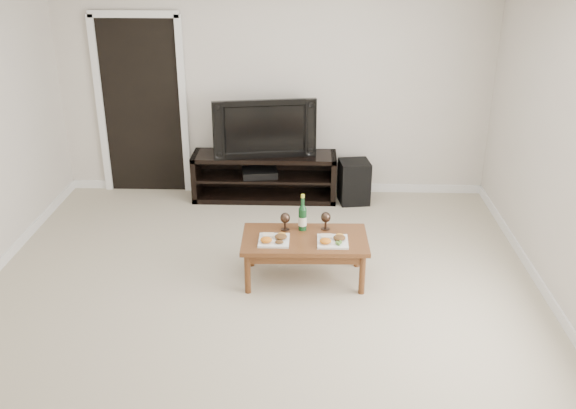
# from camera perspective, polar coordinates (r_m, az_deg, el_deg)

# --- Properties ---
(floor) EXTENTS (5.50, 5.50, 0.00)m
(floor) POSITION_cam_1_polar(r_m,az_deg,el_deg) (5.44, -2.72, -9.73)
(floor) COLOR #B8AE94
(floor) RESTS_ON ground
(back_wall) EXTENTS (5.00, 0.04, 2.60)m
(back_wall) POSITION_cam_1_polar(r_m,az_deg,el_deg) (7.50, -1.23, 10.58)
(back_wall) COLOR beige
(back_wall) RESTS_ON ground
(doorway) EXTENTS (0.90, 0.02, 2.05)m
(doorway) POSITION_cam_1_polar(r_m,az_deg,el_deg) (7.78, -12.83, 8.38)
(doorway) COLOR black
(doorway) RESTS_ON ground
(media_console) EXTENTS (1.67, 0.45, 0.55)m
(media_console) POSITION_cam_1_polar(r_m,az_deg,el_deg) (7.55, -2.10, 2.50)
(media_console) COLOR black
(media_console) RESTS_ON ground
(television) EXTENTS (1.18, 0.34, 0.67)m
(television) POSITION_cam_1_polar(r_m,az_deg,el_deg) (7.35, -2.17, 6.95)
(television) COLOR black
(television) RESTS_ON media_console
(av_receiver) EXTENTS (0.44, 0.36, 0.08)m
(av_receiver) POSITION_cam_1_polar(r_m,az_deg,el_deg) (7.53, -2.52, 2.84)
(av_receiver) COLOR black
(av_receiver) RESTS_ON media_console
(subwoofer) EXTENTS (0.38, 0.38, 0.50)m
(subwoofer) POSITION_cam_1_polar(r_m,az_deg,el_deg) (7.49, 5.89, 2.02)
(subwoofer) COLOR black
(subwoofer) RESTS_ON ground
(coffee_table) EXTENTS (1.14, 0.64, 0.42)m
(coffee_table) POSITION_cam_1_polar(r_m,az_deg,el_deg) (5.84, 1.48, -4.82)
(coffee_table) COLOR brown
(coffee_table) RESTS_ON ground
(plate_left) EXTENTS (0.27, 0.27, 0.07)m
(plate_left) POSITION_cam_1_polar(r_m,az_deg,el_deg) (5.66, -1.26, -2.99)
(plate_left) COLOR white
(plate_left) RESTS_ON coffee_table
(plate_right) EXTENTS (0.27, 0.27, 0.07)m
(plate_right) POSITION_cam_1_polar(r_m,az_deg,el_deg) (5.66, 3.99, -3.08)
(plate_right) COLOR white
(plate_right) RESTS_ON coffee_table
(wine_bottle) EXTENTS (0.07, 0.07, 0.35)m
(wine_bottle) POSITION_cam_1_polar(r_m,az_deg,el_deg) (5.82, 1.31, -0.69)
(wine_bottle) COLOR #0F3A19
(wine_bottle) RESTS_ON coffee_table
(goblet_left) EXTENTS (0.09, 0.09, 0.17)m
(goblet_left) POSITION_cam_1_polar(r_m,az_deg,el_deg) (5.85, -0.26, -1.52)
(goblet_left) COLOR #36261D
(goblet_left) RESTS_ON coffee_table
(goblet_right) EXTENTS (0.09, 0.09, 0.17)m
(goblet_right) POSITION_cam_1_polar(r_m,az_deg,el_deg) (5.87, 3.37, -1.46)
(goblet_right) COLOR #36261D
(goblet_right) RESTS_ON coffee_table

